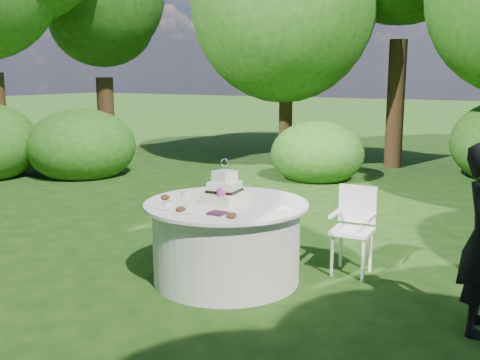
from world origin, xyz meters
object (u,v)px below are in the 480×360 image
napkins (217,213)px  cake (224,191)px  chair (354,222)px  table (226,241)px

napkins → cake: bearing=112.2°
cake → chair: cake is taller
table → chair: (1.00, 0.82, 0.13)m
cake → chair: (1.00, 0.84, -0.37)m
napkins → chair: bearing=56.0°
table → chair: size_ratio=1.79×
table → cake: size_ratio=3.61×
table → chair: bearing=39.2°
napkins → cake: size_ratio=0.32×
cake → chair: 1.36m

